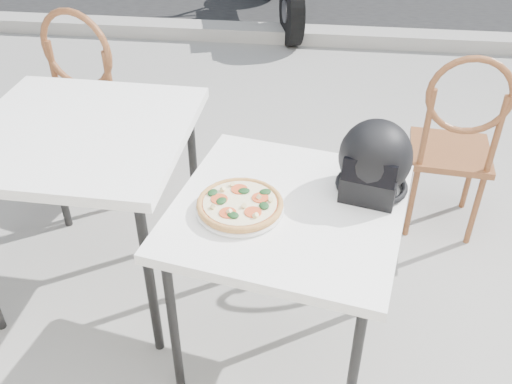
# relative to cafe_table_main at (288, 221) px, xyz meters

# --- Properties ---
(ground) EXTENTS (80.00, 80.00, 0.00)m
(ground) POSITION_rel_cafe_table_main_xyz_m (0.53, 0.52, -0.69)
(ground) COLOR gray
(ground) RESTS_ON ground
(curb) EXTENTS (30.00, 0.25, 0.12)m
(curb) POSITION_rel_cafe_table_main_xyz_m (0.53, 3.52, -0.63)
(curb) COLOR gray
(curb) RESTS_ON ground
(cafe_table_main) EXTENTS (0.94, 0.94, 0.76)m
(cafe_table_main) POSITION_rel_cafe_table_main_xyz_m (0.00, 0.00, 0.00)
(cafe_table_main) COLOR white
(cafe_table_main) RESTS_ON ground
(plate) EXTENTS (0.35, 0.35, 0.02)m
(plate) POSITION_rel_cafe_table_main_xyz_m (-0.16, -0.05, 0.08)
(plate) COLOR white
(plate) RESTS_ON cafe_table_main
(pizza) EXTENTS (0.37, 0.37, 0.04)m
(pizza) POSITION_rel_cafe_table_main_xyz_m (-0.16, -0.05, 0.10)
(pizza) COLOR #BF8745
(pizza) RESTS_ON plate
(helmet) EXTENTS (0.32, 0.33, 0.27)m
(helmet) POSITION_rel_cafe_table_main_xyz_m (0.29, 0.14, 0.19)
(helmet) COLOR black
(helmet) RESTS_ON cafe_table_main
(cafe_chair_main) EXTENTS (0.43, 0.43, 1.03)m
(cafe_chair_main) POSITION_rel_cafe_table_main_xyz_m (0.76, 0.89, -0.12)
(cafe_chair_main) COLOR brown
(cafe_chair_main) RESTS_ON ground
(cafe_table_side) EXTENTS (0.91, 0.91, 0.84)m
(cafe_table_side) POSITION_rel_cafe_table_main_xyz_m (-0.88, 0.31, 0.07)
(cafe_table_side) COLOR white
(cafe_table_side) RESTS_ON ground
(cafe_chair_side) EXTENTS (0.53, 0.53, 1.11)m
(cafe_chair_side) POSITION_rel_cafe_table_main_xyz_m (-1.09, 1.04, -0.07)
(cafe_chair_side) COLOR brown
(cafe_chair_side) RESTS_ON ground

